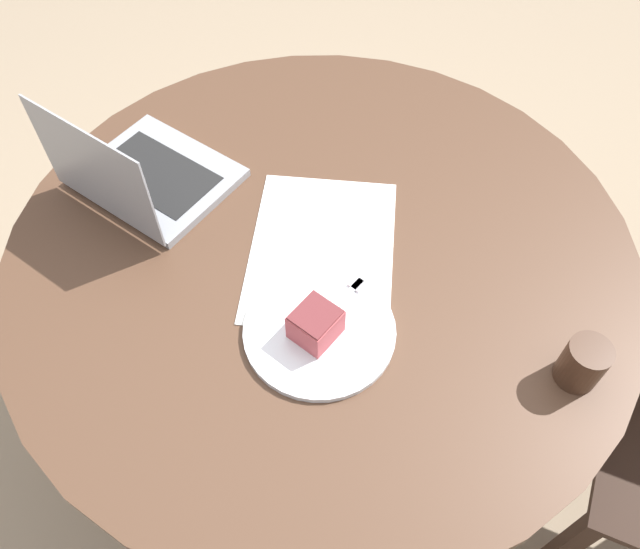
% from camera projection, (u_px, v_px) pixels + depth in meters
% --- Properties ---
extents(ground_plane, '(12.00, 12.00, 0.00)m').
position_uv_depth(ground_plane, '(320.00, 407.00, 1.84)').
color(ground_plane, gray).
extents(dining_table, '(1.23, 1.23, 0.77)m').
position_uv_depth(dining_table, '(320.00, 278.00, 1.30)').
color(dining_table, '#4C3323').
rests_on(dining_table, ground_plane).
extents(paper_document, '(0.45, 0.40, 0.00)m').
position_uv_depth(paper_document, '(323.00, 249.00, 1.21)').
color(paper_document, white).
rests_on(paper_document, dining_table).
extents(plate, '(0.27, 0.27, 0.01)m').
position_uv_depth(plate, '(319.00, 331.00, 1.10)').
color(plate, silver).
rests_on(plate, dining_table).
extents(cake_slice, '(0.10, 0.10, 0.06)m').
position_uv_depth(cake_slice, '(316.00, 324.00, 1.06)').
color(cake_slice, '#B74C51').
rests_on(cake_slice, plate).
extents(fork, '(0.11, 0.16, 0.00)m').
position_uv_depth(fork, '(339.00, 303.00, 1.12)').
color(fork, silver).
rests_on(fork, plate).
extents(coffee_glass, '(0.07, 0.07, 0.09)m').
position_uv_depth(coffee_glass, '(583.00, 363.00, 1.02)').
color(coffee_glass, '#3D2619').
rests_on(coffee_glass, dining_table).
extents(laptop, '(0.39, 0.39, 0.24)m').
position_uv_depth(laptop, '(143.00, 175.00, 1.27)').
color(laptop, gray).
rests_on(laptop, dining_table).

